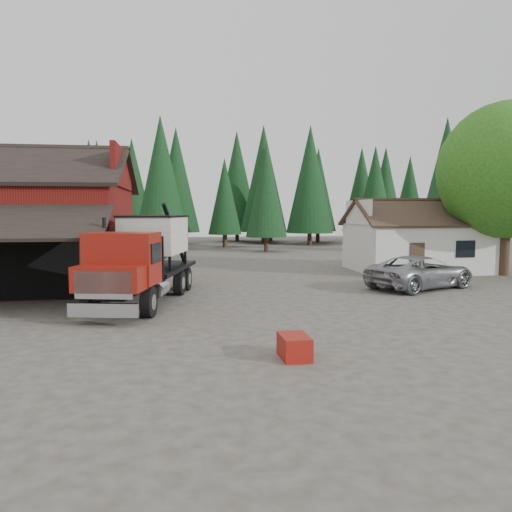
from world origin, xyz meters
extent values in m
plane|color=#443F35|center=(0.00, 0.00, 0.00)|extent=(120.00, 120.00, 0.00)
cube|color=#611510|center=(-11.00, 10.00, 2.50)|extent=(12.00, 10.00, 5.00)
cube|color=black|center=(-11.00, 12.50, 6.00)|extent=(12.80, 5.53, 2.35)
cube|color=#611510|center=(-5.00, 10.00, 6.00)|extent=(0.25, 7.00, 2.00)
cylinder|color=#382619|center=(-5.60, 2.10, 1.40)|extent=(0.20, 0.20, 2.80)
cube|color=silver|center=(13.00, 13.00, 1.50)|extent=(8.00, 6.00, 3.00)
cube|color=#38281E|center=(13.00, 11.50, 3.75)|extent=(8.60, 3.42, 1.80)
cube|color=#38281E|center=(13.00, 14.50, 3.75)|extent=(8.60, 3.42, 1.80)
cube|color=silver|center=(9.00, 13.00, 3.75)|extent=(0.20, 4.20, 1.50)
cube|color=silver|center=(17.00, 13.00, 3.75)|extent=(0.20, 4.20, 1.50)
cube|color=#38281E|center=(11.50, 9.98, 1.00)|extent=(0.90, 0.06, 2.00)
cube|color=black|center=(14.50, 9.98, 1.60)|extent=(1.20, 0.06, 1.00)
cylinder|color=#382619|center=(17.00, 10.00, 1.60)|extent=(0.60, 0.60, 3.20)
sphere|color=#196016|center=(17.00, 10.00, 6.20)|extent=(8.00, 8.00, 8.00)
sphere|color=#196016|center=(15.80, 10.80, 5.00)|extent=(4.40, 4.40, 4.40)
cylinder|color=#382619|center=(6.00, 30.00, 0.80)|extent=(0.44, 0.44, 1.60)
cone|color=black|center=(6.00, 30.00, 5.90)|extent=(3.96, 3.96, 9.00)
cylinder|color=#382619|center=(22.00, 26.00, 0.80)|extent=(0.44, 0.44, 1.60)
cone|color=black|center=(22.00, 26.00, 6.90)|extent=(4.84, 4.84, 11.00)
cylinder|color=#382619|center=(-4.00, 34.00, 0.80)|extent=(0.44, 0.44, 1.60)
cone|color=black|center=(-4.00, 34.00, 7.40)|extent=(5.28, 5.28, 12.00)
cylinder|color=black|center=(-5.19, 1.26, 0.56)|extent=(0.59, 1.16, 1.11)
cylinder|color=black|center=(-3.11, 0.80, 0.56)|extent=(0.59, 1.16, 1.11)
cylinder|color=black|center=(-4.15, 6.01, 0.56)|extent=(0.59, 1.16, 1.11)
cylinder|color=black|center=(-2.07, 5.55, 0.56)|extent=(0.59, 1.16, 1.11)
cylinder|color=black|center=(-3.84, 7.39, 0.56)|extent=(0.59, 1.16, 1.11)
cylinder|color=black|center=(-1.76, 6.94, 0.56)|extent=(0.59, 1.16, 1.11)
cube|color=black|center=(-3.46, 4.20, 0.96)|extent=(2.96, 8.75, 0.41)
cube|color=silver|center=(-4.49, -0.50, 0.56)|extent=(2.31, 0.68, 0.46)
cube|color=silver|center=(-4.47, -0.40, 1.37)|extent=(1.90, 0.51, 0.91)
cube|color=maroon|center=(-4.34, 0.19, 1.52)|extent=(2.51, 1.78, 0.86)
cube|color=maroon|center=(-4.05, 1.48, 2.08)|extent=(2.74, 2.20, 1.87)
cube|color=black|center=(-4.23, 0.69, 2.38)|extent=(2.10, 0.54, 0.91)
cylinder|color=black|center=(-4.85, 2.59, 2.63)|extent=(0.17, 0.17, 1.82)
cube|color=black|center=(-3.84, 2.47, 2.03)|extent=(2.45, 0.65, 1.62)
cube|color=black|center=(-3.15, 5.58, 1.24)|extent=(3.78, 6.29, 0.16)
cube|color=silver|center=(-3.15, 5.58, 2.74)|extent=(2.99, 3.77, 1.62)
cone|color=silver|center=(-3.15, 5.58, 1.72)|extent=(2.66, 2.66, 0.71)
cube|color=black|center=(-3.15, 5.58, 3.57)|extent=(3.11, 3.89, 0.08)
cylinder|color=black|center=(-2.25, 6.84, 2.63)|extent=(1.19, 2.07, 3.09)
cube|color=maroon|center=(-3.22, 8.09, 1.52)|extent=(0.77, 0.92, 0.46)
cylinder|color=silver|center=(-2.78, 1.87, 0.86)|extent=(0.77, 1.11, 0.57)
imported|color=#9A9CA1|center=(9.69, 5.88, 0.81)|extent=(6.40, 4.88, 1.62)
cube|color=maroon|center=(0.92, -4.81, 0.30)|extent=(0.73, 1.12, 0.60)
camera|label=1|loc=(-1.86, -17.07, 3.74)|focal=35.00mm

